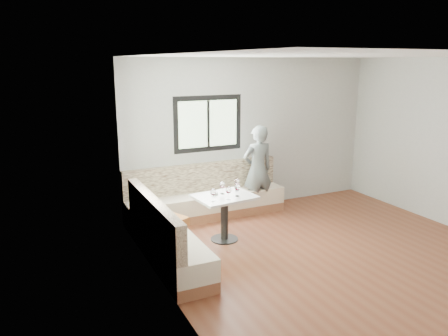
% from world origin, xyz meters
% --- Properties ---
extents(room, '(5.01, 5.01, 2.81)m').
position_xyz_m(room, '(-0.08, 0.08, 1.41)').
color(room, brown).
rests_on(room, ground).
extents(banquette, '(2.90, 2.80, 0.95)m').
position_xyz_m(banquette, '(-1.59, 1.63, 0.33)').
color(banquette, '#9C6243').
rests_on(banquette, ground).
extents(table, '(0.95, 0.77, 0.72)m').
position_xyz_m(table, '(-1.20, 1.18, 0.54)').
color(table, black).
rests_on(table, ground).
extents(person, '(0.59, 0.39, 1.62)m').
position_xyz_m(person, '(-0.09, 2.11, 0.81)').
color(person, slate).
rests_on(person, ground).
extents(olive_ramekin, '(0.11, 0.11, 0.04)m').
position_xyz_m(olive_ramekin, '(-1.31, 1.30, 0.74)').
color(olive_ramekin, white).
rests_on(olive_ramekin, table).
extents(wine_glass_a, '(0.09, 0.09, 0.19)m').
position_xyz_m(wine_glass_a, '(-1.47, 1.00, 0.86)').
color(wine_glass_a, white).
rests_on(wine_glass_a, table).
extents(wine_glass_b, '(0.09, 0.09, 0.19)m').
position_xyz_m(wine_glass_b, '(-1.22, 0.99, 0.86)').
color(wine_glass_b, white).
rests_on(wine_glass_b, table).
extents(wine_glass_c, '(0.09, 0.09, 0.19)m').
position_xyz_m(wine_glass_c, '(-1.03, 1.07, 0.86)').
color(wine_glass_c, white).
rests_on(wine_glass_c, table).
extents(wine_glass_d, '(0.09, 0.09, 0.19)m').
position_xyz_m(wine_glass_d, '(-1.19, 1.28, 0.86)').
color(wine_glass_d, white).
rests_on(wine_glass_d, table).
extents(wine_glass_e, '(0.09, 0.09, 0.19)m').
position_xyz_m(wine_glass_e, '(-0.91, 1.33, 0.86)').
color(wine_glass_e, white).
rests_on(wine_glass_e, table).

